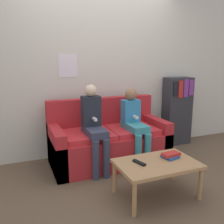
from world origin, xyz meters
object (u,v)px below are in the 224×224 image
person_right (135,122)px  bookshelf (177,111)px  couch (108,142)px  coffee_table (157,166)px  tv_remote (139,163)px  person_left (94,124)px

person_right → bookshelf: bearing=24.7°
bookshelf → person_right: bearing=-155.3°
person_right → couch: bearing=148.0°
couch → coffee_table: couch is taller
couch → coffee_table: 1.07m
coffee_table → tv_remote: 0.21m
person_right → tv_remote: 0.92m
coffee_table → person_right: size_ratio=0.81×
coffee_table → person_left: bearing=115.7°
bookshelf → person_left: bearing=-163.7°
coffee_table → person_right: bearing=78.9°
couch → bookshelf: (1.39, 0.30, 0.28)m
tv_remote → person_left: bearing=89.2°
person_left → tv_remote: person_left is taller
coffee_table → bookshelf: (1.25, 1.36, 0.24)m
couch → person_left: (-0.27, -0.19, 0.33)m
couch → coffee_table: (0.15, -1.05, 0.04)m
couch → bookshelf: bookshelf is taller
couch → person_left: size_ratio=1.43×
tv_remote → bookshelf: size_ratio=0.15×
couch → tv_remote: (-0.05, -1.01, 0.10)m
person_left → bookshelf: bearing=16.3°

